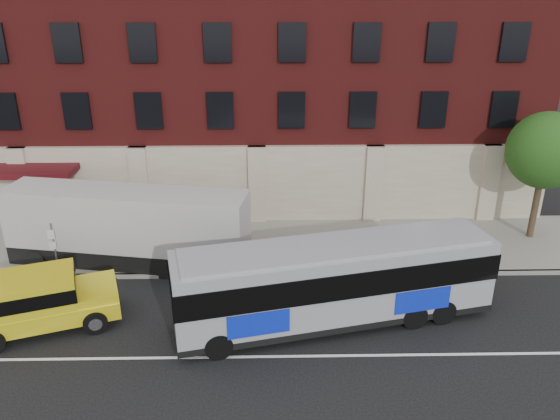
{
  "coord_description": "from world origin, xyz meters",
  "views": [
    {
      "loc": [
        0.67,
        -14.72,
        11.81
      ],
      "look_at": [
        1.05,
        5.5,
        3.32
      ],
      "focal_mm": 35.08,
      "sensor_mm": 36.0,
      "label": 1
    }
  ],
  "objects_px": {
    "yellow_suv": "(34,299)",
    "shipping_container": "(128,229)",
    "street_tree": "(547,153)",
    "sign_pole": "(54,246)",
    "city_bus": "(335,280)"
  },
  "relations": [
    {
      "from": "street_tree",
      "to": "sign_pole",
      "type": "bearing_deg",
      "value": -171.39
    },
    {
      "from": "yellow_suv",
      "to": "shipping_container",
      "type": "xyz_separation_m",
      "value": [
        2.26,
        4.84,
        0.53
      ]
    },
    {
      "from": "sign_pole",
      "to": "street_tree",
      "type": "height_order",
      "value": "street_tree"
    },
    {
      "from": "city_bus",
      "to": "shipping_container",
      "type": "relative_size",
      "value": 1.11
    },
    {
      "from": "street_tree",
      "to": "city_bus",
      "type": "bearing_deg",
      "value": -146.7
    },
    {
      "from": "sign_pole",
      "to": "city_bus",
      "type": "height_order",
      "value": "city_bus"
    },
    {
      "from": "sign_pole",
      "to": "yellow_suv",
      "type": "bearing_deg",
      "value": -80.56
    },
    {
      "from": "street_tree",
      "to": "city_bus",
      "type": "height_order",
      "value": "street_tree"
    },
    {
      "from": "shipping_container",
      "to": "city_bus",
      "type": "bearing_deg",
      "value": -28.31
    },
    {
      "from": "sign_pole",
      "to": "street_tree",
      "type": "bearing_deg",
      "value": 8.61
    },
    {
      "from": "yellow_suv",
      "to": "shipping_container",
      "type": "bearing_deg",
      "value": 64.97
    },
    {
      "from": "yellow_suv",
      "to": "shipping_container",
      "type": "relative_size",
      "value": 0.53
    },
    {
      "from": "city_bus",
      "to": "shipping_container",
      "type": "height_order",
      "value": "shipping_container"
    },
    {
      "from": "street_tree",
      "to": "city_bus",
      "type": "relative_size",
      "value": 0.52
    },
    {
      "from": "sign_pole",
      "to": "yellow_suv",
      "type": "xyz_separation_m",
      "value": [
        0.63,
        -3.78,
        -0.24
      ]
    }
  ]
}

